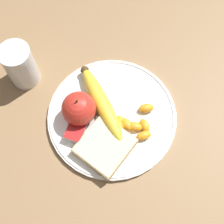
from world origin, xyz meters
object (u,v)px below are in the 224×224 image
(juice_glass, at_px, (21,66))
(fork, at_px, (105,111))
(plate, at_px, (112,116))
(bread_slice, at_px, (105,146))
(banana, at_px, (101,103))
(jam_packet, at_px, (76,132))
(apple, at_px, (79,109))

(juice_glass, distance_m, fork, 0.21)
(plate, height_order, bread_slice, bread_slice)
(plate, xyz_separation_m, fork, (0.00, 0.02, 0.01))
(juice_glass, bearing_deg, banana, -93.09)
(juice_glass, height_order, jam_packet, juice_glass)
(plate, height_order, jam_packet, jam_packet)
(banana, distance_m, fork, 0.02)
(plate, bearing_deg, juice_glass, 83.96)
(juice_glass, relative_size, fork, 0.63)
(juice_glass, bearing_deg, plate, -96.04)
(juice_glass, distance_m, bread_slice, 0.26)
(apple, bearing_deg, bread_slice, -122.50)
(bread_slice, relative_size, fork, 0.75)
(apple, height_order, jam_packet, apple)
(fork, bearing_deg, jam_packet, -12.15)
(apple, relative_size, banana, 0.50)
(fork, distance_m, jam_packet, 0.08)
(fork, bearing_deg, apple, -42.26)
(jam_packet, bearing_deg, juice_glass, 61.69)
(plate, bearing_deg, apple, 110.38)
(juice_glass, distance_m, jam_packet, 0.19)
(banana, bearing_deg, jam_packet, 161.19)
(jam_packet, bearing_deg, plate, -40.67)
(plate, height_order, fork, fork)
(juice_glass, distance_m, banana, 0.19)
(banana, bearing_deg, bread_slice, -154.00)
(plate, height_order, juice_glass, juice_glass)
(jam_packet, bearing_deg, bread_slice, -95.55)
(juice_glass, xyz_separation_m, jam_packet, (-0.09, -0.17, -0.03))
(apple, relative_size, bread_slice, 0.65)
(fork, bearing_deg, plate, 94.90)
(jam_packet, bearing_deg, fork, -29.05)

